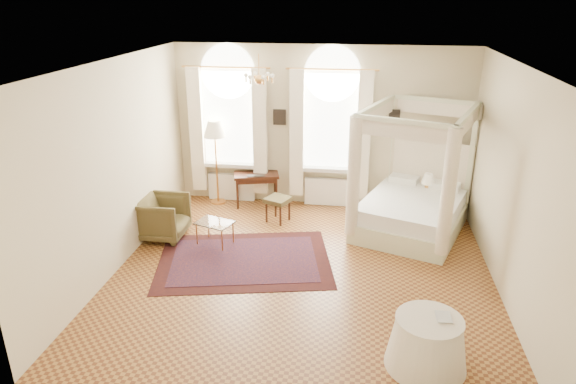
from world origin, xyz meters
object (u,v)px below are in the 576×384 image
stool (278,202)px  floor_lamp (215,133)px  writing_desk (256,178)px  nightstand (429,205)px  coffee_table (215,224)px  canopy_bed (412,205)px  side_table (427,343)px  armchair (162,217)px

stool → floor_lamp: bearing=151.6°
writing_desk → nightstand: bearing=-3.0°
coffee_table → floor_lamp: bearing=104.1°
canopy_bed → writing_desk: size_ratio=2.59×
canopy_bed → coffee_table: 3.65m
floor_lamp → canopy_bed: bearing=-12.4°
nightstand → side_table: (-0.50, -4.50, 0.05)m
writing_desk → floor_lamp: size_ratio=0.57×
writing_desk → side_table: (3.04, -4.68, -0.27)m
canopy_bed → armchair: size_ratio=3.04×
writing_desk → coffee_table: bearing=-100.8°
side_table → canopy_bed: bearing=88.6°
stool → floor_lamp: (-1.43, 0.78, 1.12)m
canopy_bed → side_table: size_ratio=2.69×
writing_desk → floor_lamp: floor_lamp is taller
side_table → coffee_table: bearing=140.9°
canopy_bed → writing_desk: 3.25m
nightstand → floor_lamp: floor_lamp is taller
canopy_bed → floor_lamp: size_ratio=1.47×
nightstand → coffee_table: bearing=-156.0°
nightstand → floor_lamp: 4.56m
stool → coffee_table: size_ratio=0.78×
canopy_bed → stool: (-2.54, 0.10, -0.12)m
nightstand → writing_desk: writing_desk is taller
stool → side_table: size_ratio=0.58×
armchair → floor_lamp: floor_lamp is taller
coffee_table → nightstand: bearing=24.0°
coffee_table → floor_lamp: size_ratio=0.41×
armchair → coffee_table: (1.03, -0.14, -0.01)m
coffee_table → side_table: bearing=-39.1°
armchair → coffee_table: bearing=-97.4°
writing_desk → stool: (0.59, -0.78, -0.18)m
armchair → coffee_table: armchair is taller
writing_desk → coffee_table: size_ratio=1.38×
writing_desk → stool: size_ratio=1.79×
nightstand → coffee_table: 4.27m
canopy_bed → writing_desk: (-3.13, 0.87, 0.06)m
nightstand → stool: nightstand is taller
writing_desk → armchair: size_ratio=1.17×
armchair → writing_desk: bearing=-37.7°
stool → side_table: side_table is taller
canopy_bed → coffee_table: size_ratio=3.59×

